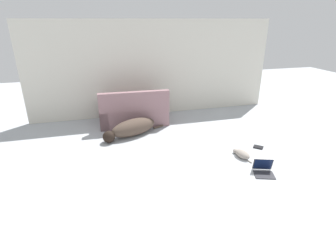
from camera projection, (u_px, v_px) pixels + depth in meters
ground_plane at (238, 235)px, 3.21m from camera, size 20.00×20.00×0.00m
wall_back at (155, 69)px, 6.95m from camera, size 6.55×0.06×2.48m
couch at (134, 112)px, 6.57m from camera, size 1.69×0.93×0.90m
dog at (132, 128)px, 5.89m from camera, size 1.51×0.83×0.38m
cat at (242, 154)px, 5.00m from camera, size 0.26×0.50×0.14m
laptop_open at (263, 169)px, 4.49m from camera, size 0.41×0.40×0.25m
book_black at (258, 147)px, 5.39m from camera, size 0.23×0.23×0.02m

